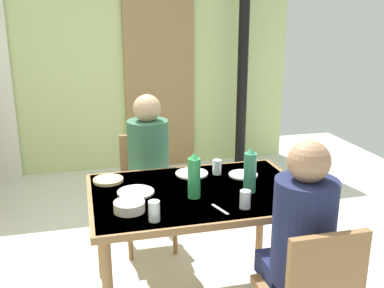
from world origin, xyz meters
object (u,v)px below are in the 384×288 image
object	(u,v)px
dining_table	(198,202)
water_bottle_green_far	(194,177)
person_far_diner	(149,154)
person_near_diner	(302,227)
chair_far_diner	(147,184)
water_bottle_green_near	(250,171)
serving_bowl_center	(129,206)

from	to	relation	value
dining_table	water_bottle_green_far	xyz separation A→B (m)	(-0.05, -0.09, 0.20)
person_far_diner	person_near_diner	bearing A→B (deg)	111.85
person_far_diner	water_bottle_green_far	xyz separation A→B (m)	(0.15, -0.76, 0.09)
person_near_diner	chair_far_diner	bearing A→B (deg)	109.99
dining_table	water_bottle_green_near	world-z (taller)	water_bottle_green_near
person_near_diner	water_bottle_green_far	size ratio (longest dim) A/B	2.84
dining_table	person_near_diner	xyz separation A→B (m)	(0.34, -0.67, 0.12)
person_near_diner	serving_bowl_center	xyz separation A→B (m)	(-0.77, 0.48, -0.01)
serving_bowl_center	person_far_diner	bearing A→B (deg)	74.47
person_far_diner	water_bottle_green_near	xyz separation A→B (m)	(0.49, -0.76, 0.09)
water_bottle_green_near	person_far_diner	bearing A→B (deg)	122.76
chair_far_diner	serving_bowl_center	xyz separation A→B (m)	(-0.24, -0.99, 0.27)
chair_far_diner	water_bottle_green_far	size ratio (longest dim) A/B	3.20
person_far_diner	water_bottle_green_near	distance (m)	0.91
dining_table	chair_far_diner	bearing A→B (deg)	103.77
chair_far_diner	person_near_diner	xyz separation A→B (m)	(0.53, -1.47, 0.28)
water_bottle_green_near	serving_bowl_center	distance (m)	0.74
person_near_diner	water_bottle_green_near	size ratio (longest dim) A/B	2.79
chair_far_diner	water_bottle_green_near	world-z (taller)	water_bottle_green_near
water_bottle_green_far	serving_bowl_center	bearing A→B (deg)	-165.73
dining_table	serving_bowl_center	world-z (taller)	serving_bowl_center
chair_far_diner	water_bottle_green_near	xyz separation A→B (m)	(0.49, -0.90, 0.37)
person_near_diner	water_bottle_green_near	xyz separation A→B (m)	(-0.05, 0.57, 0.09)
chair_far_diner	person_near_diner	bearing A→B (deg)	109.99
water_bottle_green_near	water_bottle_green_far	distance (m)	0.34
chair_far_diner	water_bottle_green_far	bearing A→B (deg)	99.37
chair_far_diner	serving_bowl_center	distance (m)	1.06
person_near_diner	person_far_diner	size ratio (longest dim) A/B	1.00
dining_table	water_bottle_green_far	size ratio (longest dim) A/B	4.80
chair_far_diner	dining_table	bearing A→B (deg)	103.77
person_far_diner	chair_far_diner	bearing A→B (deg)	-90.00
dining_table	water_bottle_green_near	distance (m)	0.37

